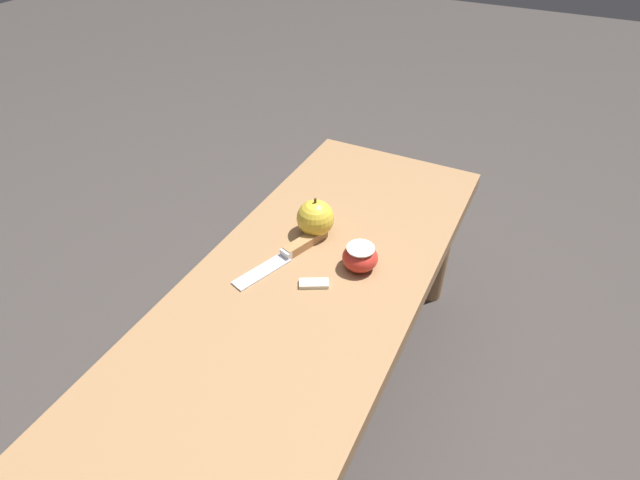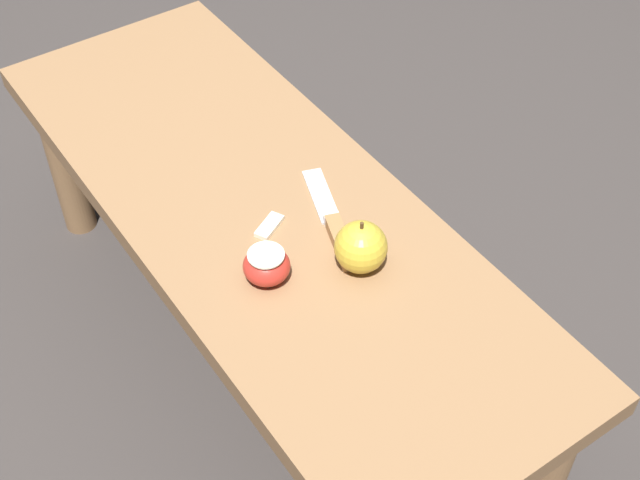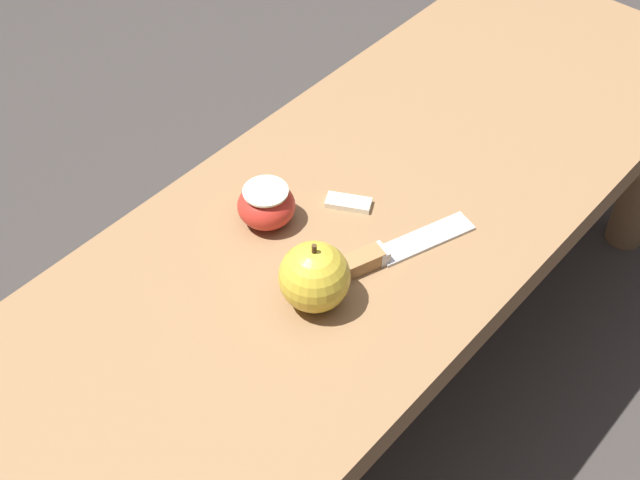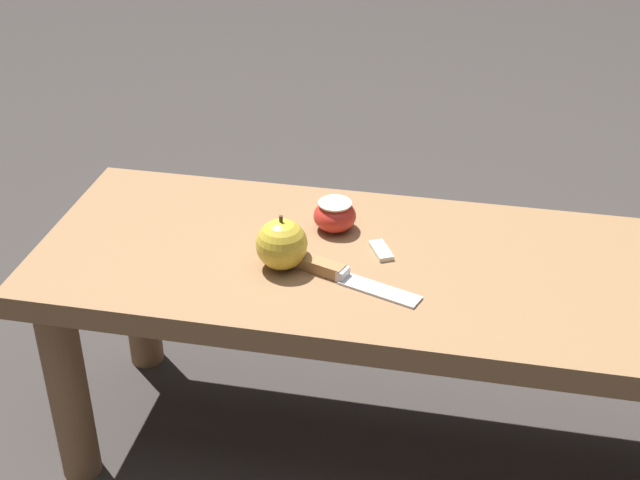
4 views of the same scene
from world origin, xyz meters
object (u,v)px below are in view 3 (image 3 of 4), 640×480
at_px(apple_whole, 314,277).
at_px(knife, 363,262).
at_px(wooden_bench, 384,228).
at_px(apple_cut, 266,205).

bearing_deg(apple_whole, knife, 173.30).
relative_size(wooden_bench, apple_whole, 13.27).
xyz_separation_m(wooden_bench, apple_whole, (0.20, 0.05, 0.11)).
xyz_separation_m(wooden_bench, knife, (0.12, 0.06, 0.08)).
bearing_deg(apple_whole, wooden_bench, -165.61).
relative_size(knife, apple_cut, 3.26).
height_order(knife, apple_whole, apple_whole).
height_order(wooden_bench, apple_cut, apple_cut).
bearing_deg(apple_cut, apple_whole, 65.39).
distance_m(knife, apple_whole, 0.08).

